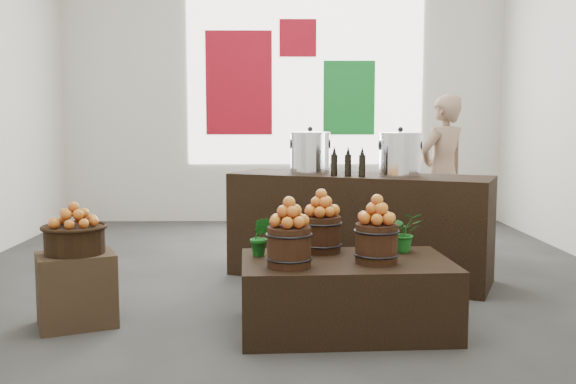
{
  "coord_description": "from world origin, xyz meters",
  "views": [
    {
      "loc": [
        -0.03,
        -5.34,
        1.37
      ],
      "look_at": [
        0.03,
        -0.4,
        0.83
      ],
      "focal_mm": 40.0,
      "sensor_mm": 36.0,
      "label": 1
    }
  ],
  "objects_px": {
    "stock_pot_left": "(310,154)",
    "shopper": "(442,174)",
    "stock_pot_center": "(400,155)",
    "wicker_basket": "(75,240)",
    "display_table": "(346,295)",
    "crate": "(76,289)",
    "counter": "(358,227)"
  },
  "relations": [
    {
      "from": "stock_pot_left",
      "to": "shopper",
      "type": "bearing_deg",
      "value": 34.63
    },
    {
      "from": "stock_pot_left",
      "to": "stock_pot_center",
      "type": "xyz_separation_m",
      "value": [
        0.75,
        -0.33,
        0.0
      ]
    },
    {
      "from": "wicker_basket",
      "to": "stock_pot_center",
      "type": "distance_m",
      "value": 2.71
    },
    {
      "from": "stock_pot_left",
      "to": "stock_pot_center",
      "type": "relative_size",
      "value": 1.0
    },
    {
      "from": "wicker_basket",
      "to": "display_table",
      "type": "xyz_separation_m",
      "value": [
        1.81,
        -0.11,
        -0.35
      ]
    },
    {
      "from": "wicker_basket",
      "to": "display_table",
      "type": "height_order",
      "value": "wicker_basket"
    },
    {
      "from": "wicker_basket",
      "to": "shopper",
      "type": "relative_size",
      "value": 0.24
    },
    {
      "from": "wicker_basket",
      "to": "crate",
      "type": "bearing_deg",
      "value": 0.0
    },
    {
      "from": "display_table",
      "to": "stock_pot_left",
      "type": "height_order",
      "value": "stock_pot_left"
    },
    {
      "from": "stock_pot_center",
      "to": "shopper",
      "type": "xyz_separation_m",
      "value": [
        0.7,
        1.33,
        -0.26
      ]
    },
    {
      "from": "crate",
      "to": "stock_pot_center",
      "type": "height_order",
      "value": "stock_pot_center"
    },
    {
      "from": "crate",
      "to": "stock_pot_left",
      "type": "xyz_separation_m",
      "value": [
        1.64,
        1.49,
        0.84
      ]
    },
    {
      "from": "wicker_basket",
      "to": "shopper",
      "type": "height_order",
      "value": "shopper"
    },
    {
      "from": "crate",
      "to": "stock_pot_left",
      "type": "distance_m",
      "value": 2.37
    },
    {
      "from": "counter",
      "to": "stock_pot_left",
      "type": "height_order",
      "value": "stock_pot_left"
    },
    {
      "from": "counter",
      "to": "stock_pot_left",
      "type": "distance_m",
      "value": 0.78
    },
    {
      "from": "counter",
      "to": "stock_pot_center",
      "type": "bearing_deg",
      "value": 0.0
    },
    {
      "from": "crate",
      "to": "stock_pot_left",
      "type": "relative_size",
      "value": 1.43
    },
    {
      "from": "crate",
      "to": "stock_pot_left",
      "type": "height_order",
      "value": "stock_pot_left"
    },
    {
      "from": "display_table",
      "to": "shopper",
      "type": "xyz_separation_m",
      "value": [
        1.28,
        2.61,
        0.59
      ]
    },
    {
      "from": "stock_pot_left",
      "to": "counter",
      "type": "bearing_deg",
      "value": -23.67
    },
    {
      "from": "wicker_basket",
      "to": "counter",
      "type": "relative_size",
      "value": 0.18
    },
    {
      "from": "stock_pot_left",
      "to": "shopper",
      "type": "relative_size",
      "value": 0.21
    },
    {
      "from": "counter",
      "to": "crate",
      "type": "bearing_deg",
      "value": -124.02
    },
    {
      "from": "display_table",
      "to": "counter",
      "type": "bearing_deg",
      "value": 76.74
    },
    {
      "from": "crate",
      "to": "shopper",
      "type": "relative_size",
      "value": 0.3
    },
    {
      "from": "crate",
      "to": "counter",
      "type": "xyz_separation_m",
      "value": [
        2.06,
        1.31,
        0.21
      ]
    },
    {
      "from": "shopper",
      "to": "counter",
      "type": "bearing_deg",
      "value": 16.18
    },
    {
      "from": "wicker_basket",
      "to": "stock_pot_center",
      "type": "bearing_deg",
      "value": 25.92
    },
    {
      "from": "crate",
      "to": "counter",
      "type": "relative_size",
      "value": 0.22
    },
    {
      "from": "wicker_basket",
      "to": "stock_pot_left",
      "type": "height_order",
      "value": "stock_pot_left"
    },
    {
      "from": "crate",
      "to": "wicker_basket",
      "type": "relative_size",
      "value": 1.25
    }
  ]
}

